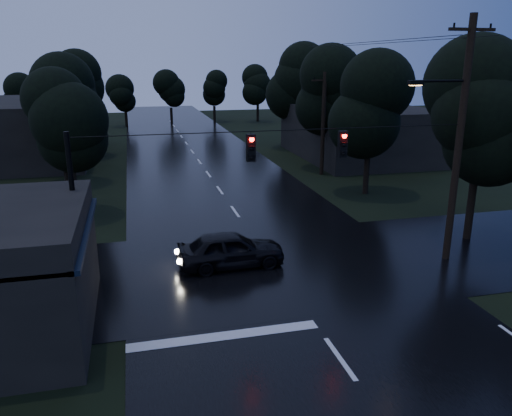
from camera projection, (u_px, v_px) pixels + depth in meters
name	position (u px, v px, depth m)	size (l,w,h in m)	color
main_road	(208.00, 174.00, 37.63)	(12.00, 120.00, 0.02)	black
cross_street	(274.00, 266.00, 20.88)	(60.00, 9.00, 0.02)	black
building_far_right	(358.00, 132.00, 43.96)	(10.00, 14.00, 4.40)	black
building_far_left	(29.00, 130.00, 42.99)	(10.00, 16.00, 5.00)	black
utility_pole_main	(458.00, 138.00, 20.16)	(3.50, 0.30, 10.00)	black
utility_pole_far	(323.00, 123.00, 36.58)	(2.00, 0.30, 7.50)	black
anchor_pole_left	(75.00, 218.00, 17.36)	(0.18, 0.18, 6.00)	black
span_signals	(297.00, 145.00, 18.58)	(15.00, 0.37, 1.12)	black
tree_corner_near	(483.00, 113.00, 22.41)	(4.48, 4.48, 9.44)	black
tree_left_a	(61.00, 119.00, 26.62)	(3.92, 3.92, 8.26)	black
tree_left_b	(66.00, 101.00, 33.82)	(4.20, 4.20, 8.85)	black
tree_left_c	(71.00, 88.00, 42.88)	(4.48, 4.48, 9.44)	black
tree_right_a	(371.00, 105.00, 30.66)	(4.20, 4.20, 8.85)	black
tree_right_b	(331.00, 91.00, 38.14)	(4.48, 4.48, 9.44)	black
tree_right_c	(297.00, 81.00, 47.48)	(4.76, 4.76, 10.03)	black
car	(231.00, 249.00, 20.64)	(1.78, 4.43, 1.51)	black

